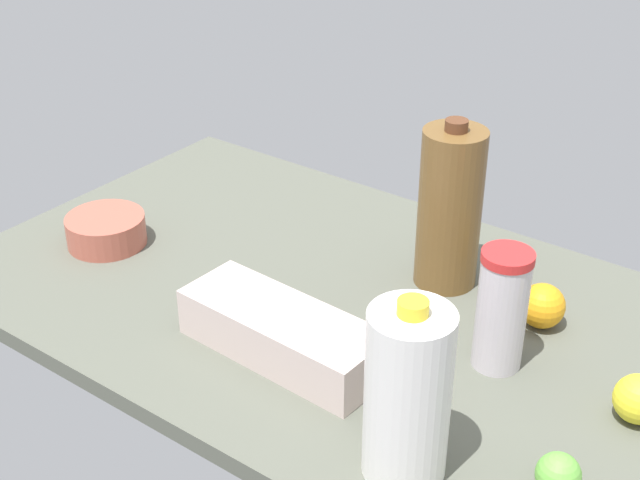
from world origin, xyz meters
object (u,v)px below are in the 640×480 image
egg_carton (282,333)px  chocolate_milk_jug (450,208)px  milk_jug (408,395)px  lime_beside_bowl (558,475)px  mixing_bowl (106,230)px  tumbler_cup (501,310)px  lemon_near_front (640,397)px  orange_far_back (542,306)px

egg_carton → chocolate_milk_jug: bearing=77.1°
milk_jug → chocolate_milk_jug: 45.87cm
milk_jug → lime_beside_bowl: milk_jug is taller
mixing_bowl → egg_carton: (46.53, -7.22, 1.08)cm
mixing_bowl → chocolate_milk_jug: chocolate_milk_jug is taller
egg_carton → lime_beside_bowl: size_ratio=5.73×
tumbler_cup → lemon_near_front: tumbler_cup is taller
chocolate_milk_jug → tumbler_cup: 23.86cm
chocolate_milk_jug → lemon_near_front: 42.41cm
egg_carton → lime_beside_bowl: bearing=0.2°
milk_jug → tumbler_cup: milk_jug is taller
milk_jug → lemon_near_front: bearing=53.1°
milk_jug → lemon_near_front: milk_jug is taller
lemon_near_front → lime_beside_bowl: bearing=-99.2°
milk_jug → mixing_bowl: bearing=167.1°
lime_beside_bowl → lemon_near_front: bearing=80.8°
milk_jug → egg_carton: (-27.10, 9.64, -8.06)cm
mixing_bowl → tumbler_cup: 74.02cm
milk_jug → orange_far_back: (0.59, 39.57, -8.28)cm
milk_jug → orange_far_back: bearing=89.1°
milk_jug → lime_beside_bowl: (17.11, 7.64, -9.05)cm
tumbler_cup → egg_carton: tumbler_cup is taller
tumbler_cup → egg_carton: 31.94cm
orange_far_back → chocolate_milk_jug: bearing=172.1°
mixing_bowl → orange_far_back: bearing=17.0°
chocolate_milk_jug → tumbler_cup: bearing=-41.9°
milk_jug → lime_beside_bowl: 20.81cm
milk_jug → egg_carton: 29.87cm
chocolate_milk_jug → orange_far_back: chocolate_milk_jug is taller
lime_beside_bowl → tumbler_cup: bearing=133.2°
lime_beside_bowl → lemon_near_front: lemon_near_front is taller
chocolate_milk_jug → lime_beside_bowl: size_ratio=5.19×
mixing_bowl → tumbler_cup: size_ratio=0.76×
mixing_bowl → lemon_near_front: lemon_near_front is taller
lime_beside_bowl → mixing_bowl: bearing=174.2°
lime_beside_bowl → orange_far_back: 35.96cm
tumbler_cup → egg_carton: bearing=-147.6°
chocolate_milk_jug → lime_beside_bowl: bearing=-44.5°
mixing_bowl → orange_far_back: (74.22, 22.71, 0.85)cm
egg_carton → orange_far_back: (27.69, 29.93, -0.23)cm
milk_jug → mixing_bowl: size_ratio=1.77×
lemon_near_front → milk_jug: bearing=-126.9°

